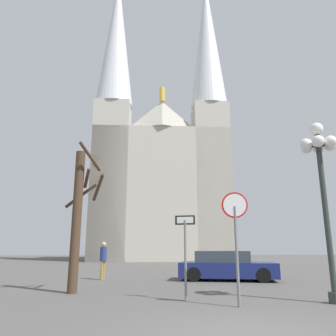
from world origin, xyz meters
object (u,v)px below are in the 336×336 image
object	(u,v)px
cathedral	(161,165)
parked_car_near_navy	(226,266)
street_lamp	(321,169)
one_way_arrow_sign	(185,246)
pedestrian_walking	(103,256)
bare_tree	(78,215)
stop_sign	(236,226)

from	to	relation	value
cathedral	parked_car_near_navy	world-z (taller)	cathedral
street_lamp	one_way_arrow_sign	bearing A→B (deg)	167.65
cathedral	pedestrian_walking	distance (m)	26.08
cathedral	bare_tree	size ratio (longest dim) A/B	7.38
stop_sign	parked_car_near_navy	xyz separation A→B (m)	(1.61, 6.94, -1.45)
bare_tree	stop_sign	bearing A→B (deg)	-33.21
cathedral	stop_sign	size ratio (longest dim) A/B	12.64
street_lamp	parked_car_near_navy	size ratio (longest dim) A/B	1.10
cathedral	stop_sign	world-z (taller)	cathedral
cathedral	one_way_arrow_sign	xyz separation A→B (m)	(-1.63, -30.04, -10.08)
one_way_arrow_sign	street_lamp	bearing A→B (deg)	-12.35
one_way_arrow_sign	parked_car_near_navy	distance (m)	6.50
parked_car_near_navy	stop_sign	bearing A→B (deg)	-103.07
cathedral	stop_sign	bearing A→B (deg)	-90.73
parked_car_near_navy	pedestrian_walking	world-z (taller)	pedestrian_walking
stop_sign	pedestrian_walking	distance (m)	8.95
pedestrian_walking	cathedral	bearing A→B (deg)	78.76
bare_tree	pedestrian_walking	distance (m)	4.97
bare_tree	street_lamp	bearing A→B (deg)	-20.56
cathedral	bare_tree	xyz separation A→B (m)	(-5.19, -28.07, -8.99)
street_lamp	pedestrian_walking	world-z (taller)	street_lamp
street_lamp	parked_car_near_navy	world-z (taller)	street_lamp
stop_sign	one_way_arrow_sign	bearing A→B (deg)	136.52
stop_sign	street_lamp	distance (m)	3.34
street_lamp	parked_car_near_navy	distance (m)	7.49
one_way_arrow_sign	pedestrian_walking	distance (m)	7.32
one_way_arrow_sign	street_lamp	world-z (taller)	street_lamp
bare_tree	pedestrian_walking	size ratio (longest dim) A/B	2.93
one_way_arrow_sign	parked_car_near_navy	bearing A→B (deg)	63.82
parked_car_near_navy	street_lamp	bearing A→B (deg)	-79.52
stop_sign	one_way_arrow_sign	distance (m)	1.77
street_lamp	pedestrian_walking	size ratio (longest dim) A/B	3.01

